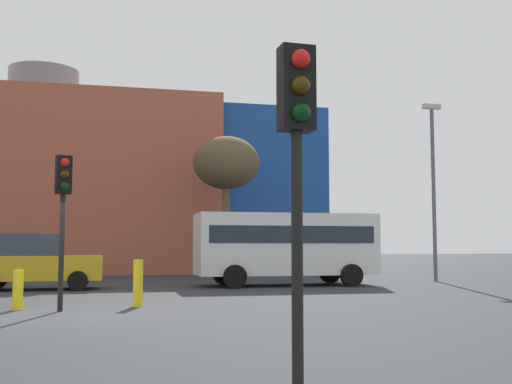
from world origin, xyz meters
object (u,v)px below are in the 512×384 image
Objects in this scene: traffic_light_near_right at (297,135)px; traffic_light_island at (63,196)px; bollard_yellow_2 at (18,290)px; bare_tree_0 at (226,164)px; white_bus at (285,243)px; bollard_yellow_1 at (138,283)px; parked_car_2 at (35,262)px; street_lamp at (433,180)px.

traffic_light_island is (-2.98, 8.94, 0.01)m from traffic_light_near_right.
traffic_light_near_right is 3.84× the size of bollard_yellow_2.
bare_tree_0 is (6.49, 14.58, 2.82)m from traffic_light_island.
white_bus is 17.51m from traffic_light_near_right.
bollard_yellow_1 is at bearing -176.04° from traffic_light_near_right.
parked_car_2 is at bearing -138.95° from bare_tree_0.
street_lamp is at bearing 10.37° from white_bus.
white_bus is 1.90× the size of traffic_light_near_right.
bollard_yellow_1 is at bearing -64.94° from parked_car_2.
street_lamp reaches higher than traffic_light_island.
parked_car_2 is at bearing -168.18° from traffic_light_near_right.
street_lamp reaches higher than traffic_light_near_right.
bare_tree_0 is 5.93× the size of bollard_yellow_1.
traffic_light_island is 3.12× the size of bollard_yellow_1.
traffic_light_near_right is 10.56m from bollard_yellow_2.
bare_tree_0 is 16.64m from bollard_yellow_2.
street_lamp is at bearing 33.35° from bollard_yellow_1.
traffic_light_island is at bearing -164.67° from traffic_light_near_right.
traffic_light_island is 16.21m from bare_tree_0.
traffic_light_island is (-7.59, -7.92, 1.03)m from white_bus.
street_lamp is at bearing 144.26° from traffic_light_near_right.
bare_tree_0 reaches higher than traffic_light_near_right.
traffic_light_island is at bearing -156.71° from bollard_yellow_1.
parked_car_2 is 16.47m from street_lamp.
traffic_light_island reaches higher than bollard_yellow_1.
traffic_light_island reaches higher than traffic_light_near_right.
bare_tree_0 is at bearing 146.40° from street_lamp.
traffic_light_near_right is 10.00m from bollard_yellow_1.
bare_tree_0 is 15.40m from bollard_yellow_1.
traffic_light_near_right is 9.42m from traffic_light_island.
traffic_light_near_right is 3.10× the size of bollard_yellow_1.
traffic_light_island is 17.33m from street_lamp.
white_bus is at bearing 50.89° from bollard_yellow_1.
traffic_light_island reaches higher than parked_car_2.
street_lamp reaches higher than parked_car_2.
white_bus is at bearing 1.60° from parked_car_2.
traffic_light_island reaches higher than white_bus.
white_bus is 0.99× the size of bare_tree_0.
traffic_light_island reaches higher than bollard_yellow_2.
white_bus reaches higher than bollard_yellow_1.
bollard_yellow_2 is at bearing -86.42° from parked_car_2.
traffic_light_island is 0.53× the size of bare_tree_0.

